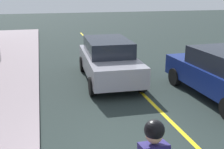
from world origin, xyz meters
The scene contains 3 objects.
lane_line_centre centered at (0.00, -1.60, 0.00)m, with size 36.00×0.12×0.01m, color yellow.
patrol_sedan centered at (2.38, -3.95, 0.82)m, with size 4.45×2.03×1.58m.
parked_sedan_rear centered at (5.14, -0.85, 0.82)m, with size 4.47×2.07×1.58m.
Camera 1 is at (-4.84, 1.59, 3.35)m, focal length 44.08 mm.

